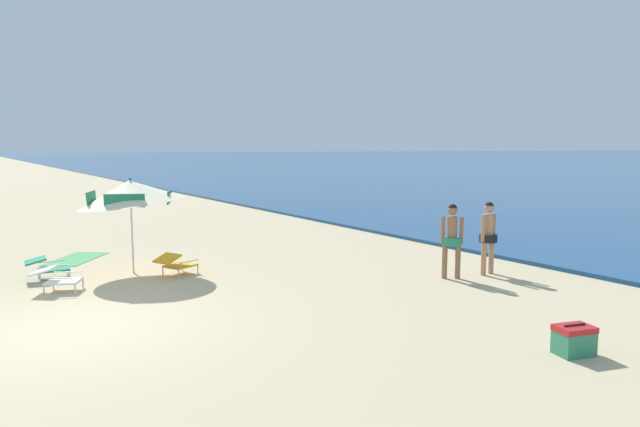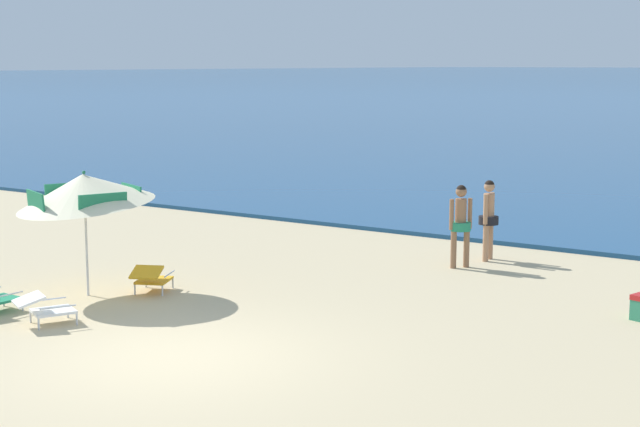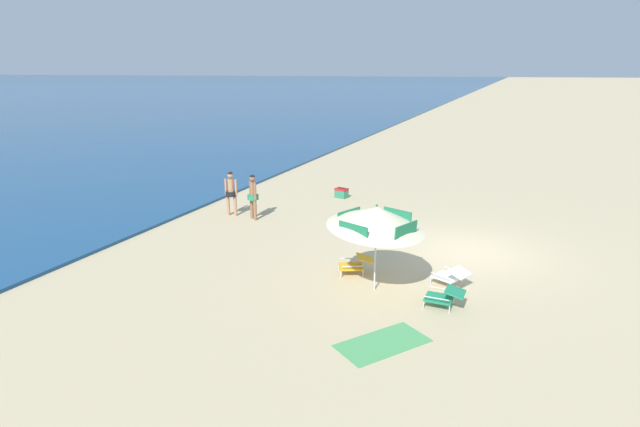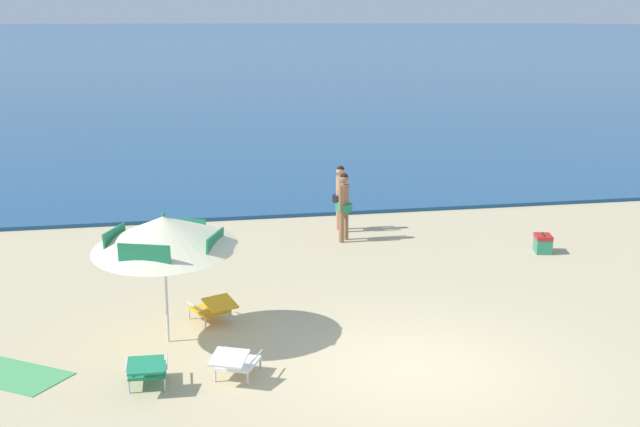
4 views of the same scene
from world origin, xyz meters
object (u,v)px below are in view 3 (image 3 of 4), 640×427
at_px(lounge_chair_under_umbrella, 451,275).
at_px(lounge_chair_facing_sea, 445,296).
at_px(beach_towel, 383,343).
at_px(person_standing_near_shore, 253,194).
at_px(cooler_box, 342,193).
at_px(lounge_chair_beside_umbrella, 356,264).
at_px(beach_umbrella_striped_main, 376,218).
at_px(person_standing_beside, 231,190).

bearing_deg(lounge_chair_under_umbrella, lounge_chair_facing_sea, -179.24).
bearing_deg(lounge_chair_facing_sea, beach_towel, 156.32).
distance_m(lounge_chair_facing_sea, beach_towel, 2.20).
xyz_separation_m(person_standing_near_shore, cooler_box, (4.10, -1.88, -0.73)).
relative_size(lounge_chair_under_umbrella, lounge_chair_beside_umbrella, 1.00).
relative_size(lounge_chair_under_umbrella, cooler_box, 1.76).
xyz_separation_m(beach_umbrella_striped_main, cooler_box, (8.34, 3.71, -1.61)).
relative_size(beach_umbrella_striped_main, lounge_chair_beside_umbrella, 3.03).
xyz_separation_m(person_standing_beside, cooler_box, (3.95, -2.85, -0.73)).
bearing_deg(beach_towel, person_standing_near_shore, 44.19).
relative_size(lounge_chair_under_umbrella, person_standing_beside, 0.62).
bearing_deg(person_standing_near_shore, beach_umbrella_striped_main, -127.18).
bearing_deg(lounge_chair_beside_umbrella, person_standing_beside, 58.36).
relative_size(lounge_chair_under_umbrella, person_standing_near_shore, 0.62).
xyz_separation_m(lounge_chair_beside_umbrella, lounge_chair_facing_sea, (-1.14, -2.42, 0.00)).
xyz_separation_m(lounge_chair_beside_umbrella, beach_towel, (-3.14, -1.54, -0.27)).
bearing_deg(person_standing_beside, lounge_chair_beside_umbrella, -121.64).
distance_m(beach_umbrella_striped_main, lounge_chair_beside_umbrella, 1.87).
relative_size(person_standing_near_shore, cooler_box, 2.82).
relative_size(person_standing_beside, beach_towel, 0.90).
height_order(lounge_chair_beside_umbrella, beach_towel, lounge_chair_beside_umbrella).
distance_m(lounge_chair_facing_sea, person_standing_beside, 9.54).
xyz_separation_m(beach_umbrella_striped_main, person_standing_beside, (4.39, 6.56, -0.88)).
bearing_deg(cooler_box, lounge_chair_under_umbrella, -144.09).
bearing_deg(cooler_box, person_standing_near_shore, 155.33).
xyz_separation_m(lounge_chair_facing_sea, person_standing_beside, (4.74, 8.26, 0.65)).
height_order(beach_umbrella_striped_main, beach_towel, beach_umbrella_striped_main).
bearing_deg(beach_umbrella_striped_main, cooler_box, 23.98).
xyz_separation_m(lounge_chair_beside_umbrella, person_standing_beside, (3.60, 5.84, 0.66)).
bearing_deg(person_standing_near_shore, lounge_chair_facing_sea, -122.21).
bearing_deg(cooler_box, beach_towel, -157.03).
xyz_separation_m(lounge_chair_under_umbrella, lounge_chair_facing_sea, (-1.24, -0.02, 0.00)).
height_order(beach_umbrella_striped_main, cooler_box, beach_umbrella_striped_main).
bearing_deg(person_standing_beside, cooler_box, -35.80).
xyz_separation_m(beach_umbrella_striped_main, person_standing_near_shore, (4.24, 5.59, -0.88)).
bearing_deg(person_standing_beside, lounge_chair_facing_sea, -119.86).
bearing_deg(beach_towel, lounge_chair_under_umbrella, -14.87).
bearing_deg(lounge_chair_under_umbrella, beach_umbrella_striped_main, 117.86).
distance_m(person_standing_near_shore, person_standing_beside, 0.98).
bearing_deg(person_standing_near_shore, beach_towel, -135.81).
distance_m(beach_umbrella_striped_main, lounge_chair_facing_sea, 2.32).
xyz_separation_m(lounge_chair_facing_sea, beach_towel, (-2.00, 0.88, -0.27)).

